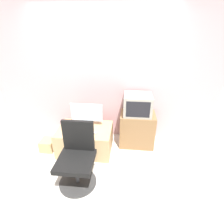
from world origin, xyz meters
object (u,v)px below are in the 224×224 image
Objects in this scene: keyboard at (83,132)px; cardboard_box_lower at (48,145)px; office_chair at (77,159)px; main_monitor at (87,114)px; mouse at (95,133)px; crt_tv at (138,104)px.

cardboard_box_lower is at bearing 175.42° from keyboard.
office_chair is at bearing -84.41° from keyboard.
main_monitor is 2.09× the size of cardboard_box_lower.
main_monitor reaches higher than cardboard_box_lower.
mouse is 0.22× the size of cardboard_box_lower.
office_chair is at bearing -104.25° from mouse.
main_monitor reaches higher than keyboard.
crt_tv is 1.44m from office_chair.
main_monitor is 0.95m from crt_tv.
main_monitor is 1.16× the size of crt_tv.
mouse is 1.00m from cardboard_box_lower.
office_chair reaches higher than keyboard.
crt_tv is at bearing 50.39° from office_chair.
mouse is (0.21, -0.02, 0.01)m from keyboard.
office_chair is 3.39× the size of cardboard_box_lower.
keyboard is 0.81m from cardboard_box_lower.
crt_tv is 1.80× the size of cardboard_box_lower.
office_chair reaches higher than main_monitor.
office_chair is (-0.87, -1.05, -0.45)m from crt_tv.
keyboard is (-0.01, -0.28, -0.21)m from main_monitor.
main_monitor is 1.95× the size of keyboard.
mouse reaches higher than keyboard.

